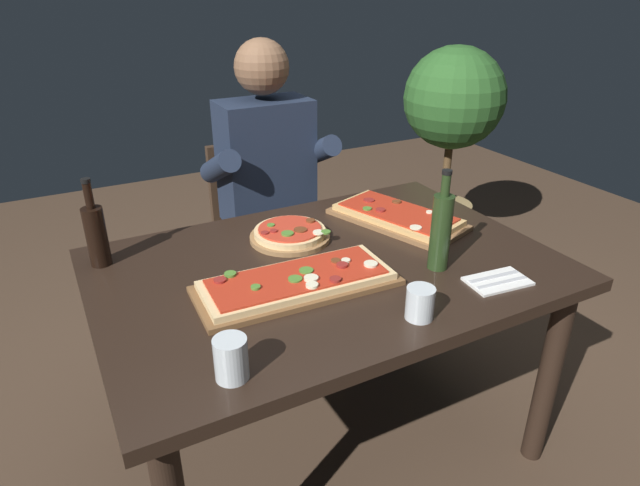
{
  "coord_description": "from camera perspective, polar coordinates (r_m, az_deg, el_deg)",
  "views": [
    {
      "loc": [
        -0.72,
        -1.31,
        1.55
      ],
      "look_at": [
        0.0,
        0.05,
        0.79
      ],
      "focal_mm": 30.69,
      "sensor_mm": 36.0,
      "label": 1
    }
  ],
  "objects": [
    {
      "name": "ground_plane",
      "position": [
        2.15,
        0.66,
        -19.8
      ],
      "size": [
        6.4,
        6.4,
        0.0
      ],
      "primitive_type": "plane",
      "color": "#4C3828"
    },
    {
      "name": "dining_table",
      "position": [
        1.74,
        0.77,
        -4.93
      ],
      "size": [
        1.4,
        0.96,
        0.74
      ],
      "color": "black",
      "rests_on": "ground_plane"
    },
    {
      "name": "pizza_rectangular_front",
      "position": [
        1.56,
        -2.38,
        -4.1
      ],
      "size": [
        0.59,
        0.26,
        0.05
      ],
      "color": "brown",
      "rests_on": "dining_table"
    },
    {
      "name": "pizza_rectangular_left",
      "position": [
        2.0,
        8.05,
        2.76
      ],
      "size": [
        0.39,
        0.53,
        0.05
      ],
      "color": "brown",
      "rests_on": "dining_table"
    },
    {
      "name": "pizza_round_far",
      "position": [
        1.85,
        -3.14,
        0.95
      ],
      "size": [
        0.27,
        0.27,
        0.05
      ],
      "color": "olive",
      "rests_on": "dining_table"
    },
    {
      "name": "wine_bottle_dark",
      "position": [
        1.66,
        12.5,
        1.34
      ],
      "size": [
        0.06,
        0.06,
        0.31
      ],
      "color": "#233819",
      "rests_on": "dining_table"
    },
    {
      "name": "oil_bottle_amber",
      "position": [
        1.78,
        -22.31,
        0.91
      ],
      "size": [
        0.06,
        0.06,
        0.28
      ],
      "color": "black",
      "rests_on": "dining_table"
    },
    {
      "name": "tumbler_near_camera",
      "position": [
        1.24,
        -9.25,
        -12.02
      ],
      "size": [
        0.08,
        0.08,
        0.1
      ],
      "color": "silver",
      "rests_on": "dining_table"
    },
    {
      "name": "tumbler_far_side",
      "position": [
        1.45,
        10.37,
        -6.37
      ],
      "size": [
        0.07,
        0.07,
        0.09
      ],
      "color": "silver",
      "rests_on": "dining_table"
    },
    {
      "name": "napkin_cutlery_set",
      "position": [
        1.68,
        18.04,
        -3.79
      ],
      "size": [
        0.19,
        0.13,
        0.01
      ],
      "color": "white",
      "rests_on": "dining_table"
    },
    {
      "name": "diner_chair",
      "position": [
        2.55,
        -5.98,
        1.52
      ],
      "size": [
        0.44,
        0.44,
        0.87
      ],
      "color": "#3D2B1E",
      "rests_on": "ground_plane"
    },
    {
      "name": "seated_diner",
      "position": [
        2.35,
        -5.14,
        6.11
      ],
      "size": [
        0.53,
        0.41,
        1.33
      ],
      "color": "#23232D",
      "rests_on": "ground_plane"
    },
    {
      "name": "potted_plant_corner",
      "position": [
        3.13,
        13.52,
        11.68
      ],
      "size": [
        0.54,
        0.54,
        1.23
      ],
      "color": "tan",
      "rests_on": "ground_plane"
    }
  ]
}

